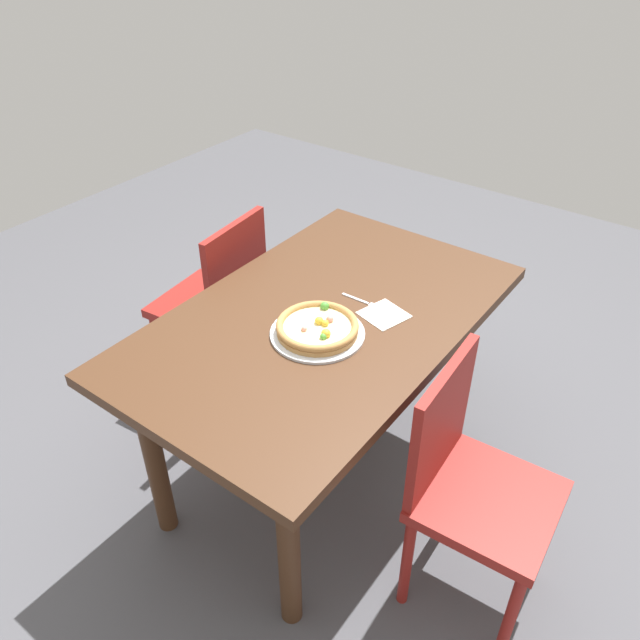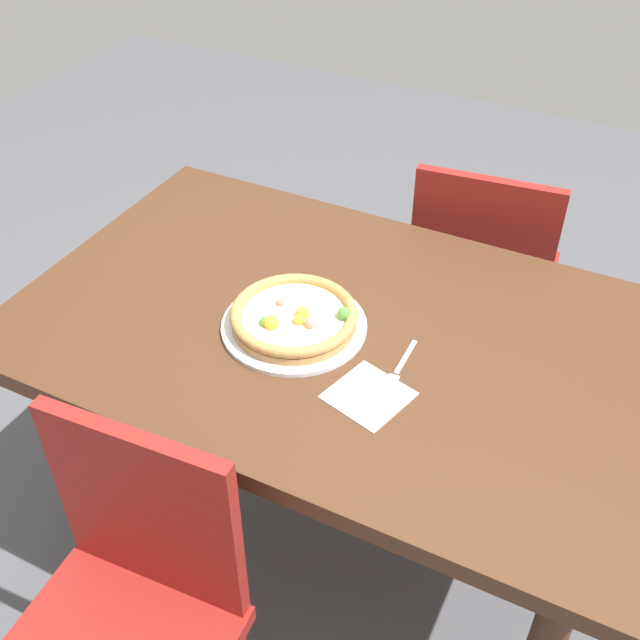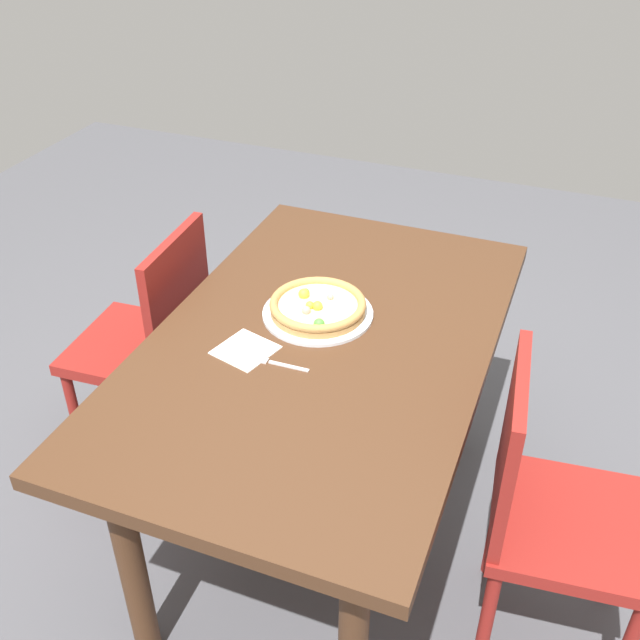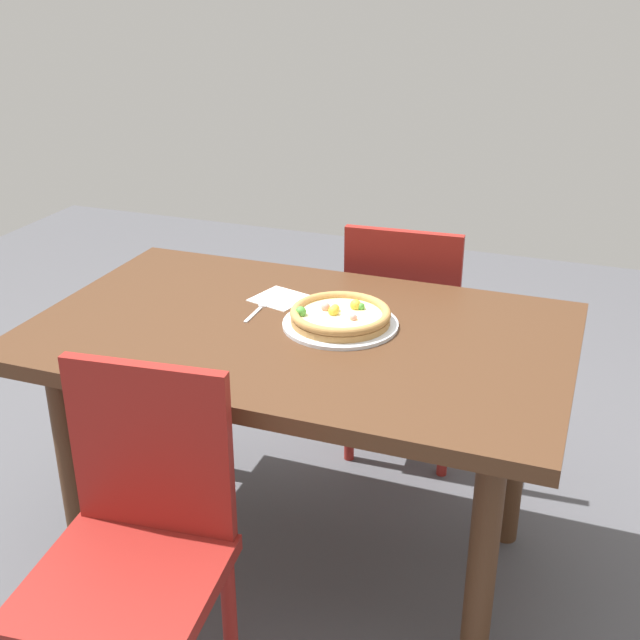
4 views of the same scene
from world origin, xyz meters
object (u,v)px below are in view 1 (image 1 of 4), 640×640
Objects in this scene: napkin at (384,315)px; fork at (365,302)px; pizza at (318,327)px; chair_far at (470,482)px; plate at (317,333)px; chair_near at (218,300)px; dining_table at (322,339)px.

fork is at bearing -104.71° from napkin.
napkin is at bearing -15.74° from fork.
chair_far is at bearing 86.51° from pizza.
napkin is at bearing 152.72° from plate.
napkin is (-0.23, 0.12, -0.00)m from plate.
pizza is (-0.00, 0.00, 0.03)m from plate.
chair_near is at bearing -107.88° from plate.
plate is at bearing 27.60° from dining_table.
chair_far is 0.62m from napkin.
pizza reaches higher than fork.
napkin reaches higher than dining_table.
plate is 0.25m from fork.
dining_table is 0.20m from fork.
chair_far reaches higher than napkin.
plate is at bearing -96.87° from chair_far.
pizza is at bearing 156.62° from plate.
chair_near is 1.34m from chair_far.
plate is (0.23, 0.71, 0.28)m from chair_near.
dining_table is 0.24m from napkin.
chair_near is 5.40× the size of fork.
chair_far reaches higher than pizza.
dining_table is 0.69m from chair_near.
pizza is (0.23, 0.71, 0.30)m from chair_near.
pizza is 1.65× the size of fork.
dining_table is at bearing -117.58° from fork.
plate reaches higher than napkin.
napkin is at bearing -96.15° from chair_near.
chair_near reaches higher than napkin.
chair_far is at bearing 61.73° from napkin.
fork is (-0.29, -0.58, 0.27)m from chair_far.
chair_near is 6.37× the size of napkin.
pizza is (-0.04, -0.61, 0.30)m from chair_far.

